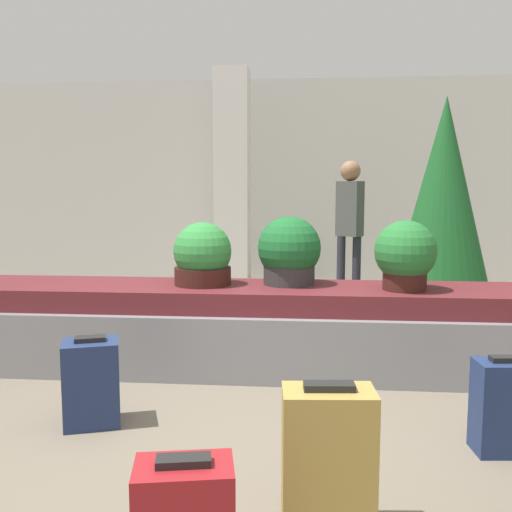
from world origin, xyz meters
TOP-DOWN VIEW (x-y plane):
  - ground_plane at (0.00, 0.00)m, footprint 18.00×18.00m
  - back_wall at (0.00, 5.85)m, footprint 18.00×0.06m
  - carousel at (0.00, 1.32)m, footprint 6.46×0.96m
  - pillar at (-0.68, 5.01)m, footprint 0.49×0.49m
  - suitcase_1 at (-0.93, 0.06)m, footprint 0.41×0.37m
  - suitcase_4 at (0.52, -0.97)m, footprint 0.41×0.26m
  - suitcase_5 at (1.54, -0.11)m, footprint 0.35×0.24m
  - potted_plant_0 at (0.27, 1.44)m, footprint 0.53×0.53m
  - potted_plant_1 at (-0.45, 1.36)m, footprint 0.49×0.49m
  - potted_plant_2 at (1.19, 1.25)m, footprint 0.49×0.49m
  - traveler_0 at (0.96, 4.08)m, footprint 0.36×0.34m
  - decorated_tree at (1.97, 3.42)m, footprint 1.17×1.17m

SIDE VIEW (x-z plane):
  - ground_plane at x=0.00m, z-range 0.00..0.00m
  - suitcase_5 at x=1.54m, z-range -0.01..0.55m
  - suitcase_1 at x=-0.93m, z-range -0.01..0.56m
  - suitcase_4 at x=0.52m, z-range -0.01..0.66m
  - carousel at x=0.00m, z-range -0.01..0.68m
  - potted_plant_1 at x=-0.45m, z-range 0.66..1.19m
  - potted_plant_0 at x=0.27m, z-range 0.67..1.25m
  - potted_plant_2 at x=1.19m, z-range 0.69..1.25m
  - traveler_0 at x=0.96m, z-range 0.20..2.05m
  - decorated_tree at x=1.97m, z-range 0.09..2.63m
  - back_wall at x=0.00m, z-range 0.00..3.20m
  - pillar at x=-0.68m, z-range 0.00..3.20m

